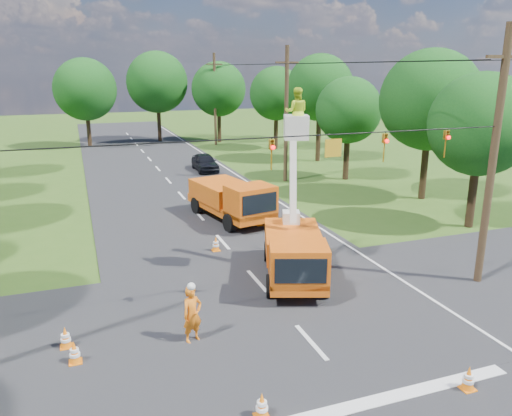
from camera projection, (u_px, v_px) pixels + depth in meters
name	position (u px, v px, depth m)	size (l,w,h in m)	color
ground	(182.00, 196.00, 33.90)	(140.00, 140.00, 0.00)	#335519
road_main	(182.00, 196.00, 33.90)	(12.00, 100.00, 0.06)	black
road_cross	(286.00, 315.00, 17.61)	(56.00, 10.00, 0.07)	black
stop_bar	(365.00, 405.00, 12.90)	(9.00, 0.45, 0.02)	silver
edge_line	(259.00, 190.00, 35.73)	(0.12, 90.00, 0.02)	silver
bucket_truck	(295.00, 241.00, 20.19)	(3.98, 6.23, 7.70)	#DE590F
second_truck	(232.00, 199.00, 28.23)	(3.63, 6.81, 2.42)	#DE590F
ground_worker	(192.00, 315.00, 15.67)	(0.68, 0.45, 1.87)	#E14D12
distant_car	(205.00, 162.00, 42.06)	(1.73, 4.30, 1.47)	black
traffic_cone_0	(262.00, 406.00, 12.33)	(0.38, 0.38, 0.71)	orange
traffic_cone_1	(468.00, 378.00, 13.41)	(0.38, 0.38, 0.71)	orange
traffic_cone_2	(280.00, 244.00, 23.61)	(0.38, 0.38, 0.71)	orange
traffic_cone_3	(260.00, 220.00, 27.44)	(0.38, 0.38, 0.71)	orange
traffic_cone_4	(75.00, 353.00, 14.63)	(0.38, 0.38, 0.71)	orange
traffic_cone_5	(65.00, 338.00, 15.44)	(0.38, 0.38, 0.71)	orange
traffic_cone_7	(240.00, 200.00, 31.58)	(0.38, 0.38, 0.71)	orange
traffic_cone_8	(216.00, 244.00, 23.64)	(0.38, 0.38, 0.71)	orange
pole_right_near	(493.00, 158.00, 19.01)	(1.80, 0.30, 10.00)	#4C3823
pole_right_mid	(286.00, 114.00, 37.11)	(1.80, 0.30, 10.00)	#4C3823
pole_right_far	(215.00, 99.00, 55.21)	(1.80, 0.30, 10.00)	#4C3823
signal_span	(350.00, 146.00, 16.74)	(18.00, 0.29, 1.07)	black
tree_right_a	(481.00, 125.00, 25.95)	(5.40, 5.40, 8.28)	#382616
tree_right_b	(430.00, 100.00, 31.64)	(6.40, 6.40, 9.65)	#382616
tree_right_c	(349.00, 110.00, 37.69)	(5.00, 5.00, 7.83)	#382616
tree_right_d	(320.00, 88.00, 45.08)	(6.00, 6.00, 9.70)	#382616
tree_right_e	(276.00, 94.00, 52.23)	(5.60, 5.60, 8.63)	#382616
tree_far_a	(85.00, 89.00, 53.22)	(6.60, 6.60, 9.50)	#382616
tree_far_b	(157.00, 82.00, 57.48)	(7.00, 7.00, 10.32)	#382616
tree_far_c	(219.00, 89.00, 57.09)	(6.20, 6.20, 9.18)	#382616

